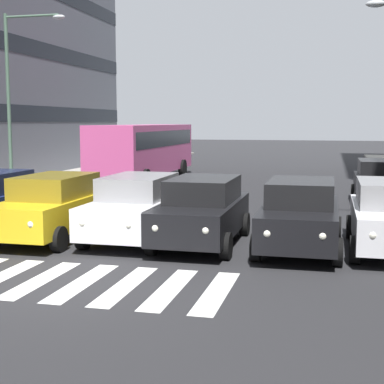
# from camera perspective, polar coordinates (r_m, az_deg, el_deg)

# --- Properties ---
(ground_plane) EXTENTS (180.00, 180.00, 0.00)m
(ground_plane) POSITION_cam_1_polar(r_m,az_deg,el_deg) (11.81, -12.88, -8.66)
(ground_plane) COLOR #262628
(crosswalk_markings) EXTENTS (6.75, 2.80, 0.01)m
(crosswalk_markings) POSITION_cam_1_polar(r_m,az_deg,el_deg) (11.81, -12.88, -8.65)
(crosswalk_markings) COLOR silver
(crosswalk_markings) RESTS_ON ground_plane
(car_1) EXTENTS (2.02, 4.44, 1.72)m
(car_1) POSITION_cam_1_polar(r_m,az_deg,el_deg) (14.37, 10.77, -2.20)
(car_1) COLOR black
(car_1) RESTS_ON ground_plane
(car_2) EXTENTS (2.02, 4.44, 1.72)m
(car_2) POSITION_cam_1_polar(r_m,az_deg,el_deg) (14.73, 1.04, -1.86)
(car_2) COLOR black
(car_2) RESTS_ON ground_plane
(car_3) EXTENTS (2.02, 4.44, 1.72)m
(car_3) POSITION_cam_1_polar(r_m,az_deg,el_deg) (15.42, -5.50, -1.48)
(car_3) COLOR silver
(car_3) RESTS_ON ground_plane
(car_4) EXTENTS (2.02, 4.44, 1.72)m
(car_4) POSITION_cam_1_polar(r_m,az_deg,el_deg) (15.94, -13.68, -1.38)
(car_4) COLOR gold
(car_4) RESTS_ON ground_plane
(car_row2_0) EXTENTS (2.02, 4.44, 1.72)m
(car_row2_0) POSITION_cam_1_polar(r_m,az_deg,el_deg) (22.76, 18.28, 0.94)
(car_row2_0) COLOR black
(car_row2_0) RESTS_ON ground_plane
(bus_behind_traffic) EXTENTS (2.78, 10.50, 3.00)m
(bus_behind_traffic) POSITION_cam_1_polar(r_m,az_deg,el_deg) (30.29, -4.77, 4.54)
(bus_behind_traffic) COLOR #DB5193
(bus_behind_traffic) RESTS_ON ground_plane
(street_lamp_right) EXTENTS (2.88, 0.28, 7.64)m
(street_lamp_right) POSITION_cam_1_polar(r_m,az_deg,el_deg) (26.43, -17.08, 10.24)
(street_lamp_right) COLOR #4C6B56
(street_lamp_right) RESTS_ON sidewalk_right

